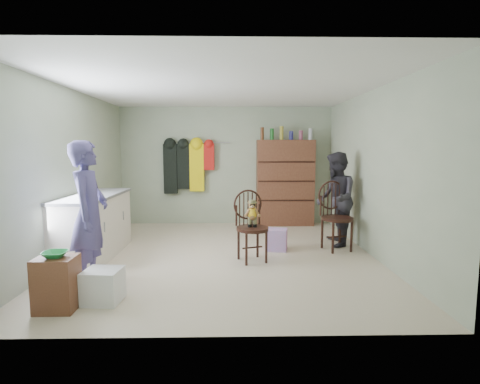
{
  "coord_description": "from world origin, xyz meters",
  "views": [
    {
      "loc": [
        0.13,
        -5.57,
        1.62
      ],
      "look_at": [
        0.25,
        0.2,
        0.95
      ],
      "focal_mm": 28.0,
      "sensor_mm": 36.0,
      "label": 1
    }
  ],
  "objects_px": {
    "counter": "(94,225)",
    "chair_far": "(335,213)",
    "dresser": "(285,182)",
    "chair_front": "(251,221)"
  },
  "relations": [
    {
      "from": "chair_front",
      "to": "chair_far",
      "type": "xyz_separation_m",
      "value": [
        1.38,
        0.58,
        0.01
      ]
    },
    {
      "from": "counter",
      "to": "dresser",
      "type": "distance_m",
      "value": 3.96
    },
    {
      "from": "dresser",
      "to": "chair_far",
      "type": "bearing_deg",
      "value": -74.95
    },
    {
      "from": "counter",
      "to": "chair_far",
      "type": "bearing_deg",
      "value": 4.89
    },
    {
      "from": "chair_far",
      "to": "dresser",
      "type": "relative_size",
      "value": 0.53
    },
    {
      "from": "chair_far",
      "to": "counter",
      "type": "bearing_deg",
      "value": 169.52
    },
    {
      "from": "dresser",
      "to": "chair_front",
      "type": "bearing_deg",
      "value": -108.34
    },
    {
      "from": "counter",
      "to": "dresser",
      "type": "bearing_deg",
      "value": 35.69
    },
    {
      "from": "chair_far",
      "to": "dresser",
      "type": "height_order",
      "value": "dresser"
    },
    {
      "from": "chair_front",
      "to": "counter",
      "type": "bearing_deg",
      "value": 154.19
    }
  ]
}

